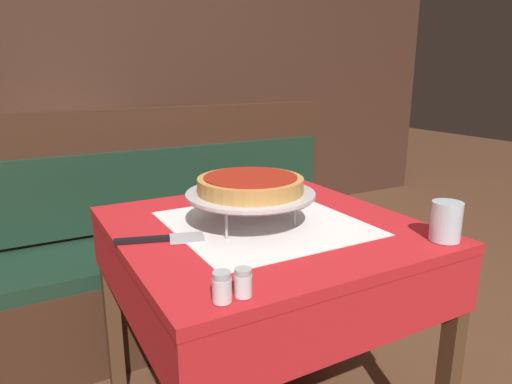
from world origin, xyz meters
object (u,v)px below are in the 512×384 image
object	(u,v)px
dining_table_rear	(82,165)
pizza_server	(163,239)
pepper_shaker	(243,283)
dining_table_front	(264,258)
condiment_caddy	(86,139)
pizza_pan_stand	(251,196)
deep_dish_pizza	(251,184)
water_glass_near	(446,221)
salt_shaker	(222,287)
booth_bench	(179,263)

from	to	relation	value
dining_table_rear	pizza_server	xyz separation A→B (m)	(-0.05, -1.73, 0.11)
pizza_server	pepper_shaker	size ratio (longest dim) A/B	4.05
dining_table_front	condiment_caddy	distance (m)	1.79
dining_table_rear	pizza_pan_stand	bearing A→B (deg)	-82.81
deep_dish_pizza	water_glass_near	distance (m)	0.54
deep_dish_pizza	condiment_caddy	world-z (taller)	condiment_caddy
deep_dish_pizza	salt_shaker	xyz separation A→B (m)	(-0.27, -0.38, -0.10)
dining_table_front	pizza_pan_stand	distance (m)	0.21
pizza_pan_stand	salt_shaker	world-z (taller)	pizza_pan_stand
dining_table_front	salt_shaker	bearing A→B (deg)	-129.85
dining_table_rear	pepper_shaker	size ratio (longest dim) A/B	12.51
pizza_pan_stand	water_glass_near	size ratio (longest dim) A/B	3.52
dining_table_front	water_glass_near	world-z (taller)	water_glass_near
pizza_pan_stand	deep_dish_pizza	size ratio (longest dim) A/B	1.23
pizza_server	salt_shaker	world-z (taller)	salt_shaker
booth_bench	pizza_server	xyz separation A→B (m)	(-0.31, -0.79, 0.44)
dining_table_front	water_glass_near	xyz separation A→B (m)	(0.35, -0.36, 0.17)
booth_bench	pizza_pan_stand	bearing A→B (deg)	-93.16
pizza_pan_stand	salt_shaker	bearing A→B (deg)	-125.59
dining_table_rear	pizza_server	size ratio (longest dim) A/B	3.09
pizza_server	water_glass_near	world-z (taller)	water_glass_near
dining_table_rear	water_glass_near	bearing A→B (deg)	-73.54
salt_shaker	pepper_shaker	bearing A→B (deg)	-0.00
pizza_pan_stand	water_glass_near	distance (m)	0.54
pizza_server	pepper_shaker	xyz separation A→B (m)	(0.05, -0.39, 0.03)
dining_table_rear	water_glass_near	size ratio (longest dim) A/B	6.98
pizza_pan_stand	condiment_caddy	world-z (taller)	condiment_caddy
salt_shaker	dining_table_front	bearing A→B (deg)	50.15
pizza_pan_stand	salt_shaker	xyz separation A→B (m)	(-0.27, -0.38, -0.06)
dining_table_rear	water_glass_near	xyz separation A→B (m)	(0.62, -2.10, 0.16)
water_glass_near	condiment_caddy	xyz separation A→B (m)	(-0.58, 2.14, -0.01)
dining_table_front	condiment_caddy	xyz separation A→B (m)	(-0.22, 1.77, 0.16)
dining_table_front	pizza_server	bearing A→B (deg)	178.86
dining_table_rear	deep_dish_pizza	xyz separation A→B (m)	(0.22, -1.74, 0.23)
booth_bench	salt_shaker	bearing A→B (deg)	-104.94
dining_table_front	pizza_server	world-z (taller)	pizza_server
pizza_pan_stand	pizza_server	size ratio (longest dim) A/B	1.56
pizza_server	water_glass_near	xyz separation A→B (m)	(0.67, -0.37, 0.05)
dining_table_front	pizza_server	xyz separation A→B (m)	(-0.32, 0.01, 0.12)
booth_bench	pizza_server	bearing A→B (deg)	-111.57
salt_shaker	pepper_shaker	world-z (taller)	salt_shaker
pizza_pan_stand	pizza_server	xyz separation A→B (m)	(-0.27, 0.01, -0.09)
pizza_pan_stand	condiment_caddy	bearing A→B (deg)	95.59
booth_bench	pizza_server	size ratio (longest dim) A/B	7.36
deep_dish_pizza	salt_shaker	distance (m)	0.47
dining_table_rear	booth_bench	distance (m)	1.04
deep_dish_pizza	dining_table_rear	bearing A→B (deg)	97.19
booth_bench	salt_shaker	distance (m)	1.30
booth_bench	pepper_shaker	xyz separation A→B (m)	(-0.27, -1.17, 0.46)
pepper_shaker	condiment_caddy	size ratio (longest dim) A/B	0.34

